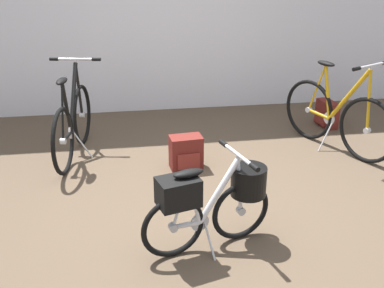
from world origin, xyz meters
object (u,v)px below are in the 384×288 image
(display_bike_right, at_px, (337,116))
(backpack_on_floor, at_px, (327,114))
(handbag_on_floor, at_px, (186,153))
(display_bike_left, at_px, (73,123))
(folding_bike_foreground, at_px, (214,198))

(display_bike_right, bearing_deg, backpack_on_floor, 73.04)
(display_bike_right, relative_size, handbag_on_floor, 3.97)
(display_bike_left, relative_size, display_bike_right, 1.05)
(handbag_on_floor, bearing_deg, folding_bike_foreground, -89.22)
(folding_bike_foreground, bearing_deg, backpack_on_floor, 50.57)
(folding_bike_foreground, relative_size, display_bike_right, 0.75)
(display_bike_left, height_order, handbag_on_floor, display_bike_left)
(backpack_on_floor, bearing_deg, folding_bike_foreground, -129.43)
(handbag_on_floor, bearing_deg, display_bike_right, 8.11)
(folding_bike_foreground, height_order, backpack_on_floor, folding_bike_foreground)
(folding_bike_foreground, relative_size, handbag_on_floor, 2.96)
(backpack_on_floor, height_order, handbag_on_floor, handbag_on_floor)
(display_bike_left, relative_size, handbag_on_floor, 4.17)
(display_bike_right, height_order, handbag_on_floor, display_bike_right)
(folding_bike_foreground, relative_size, backpack_on_floor, 2.90)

